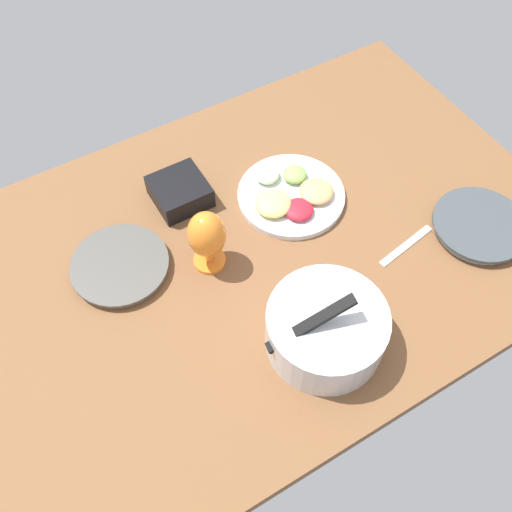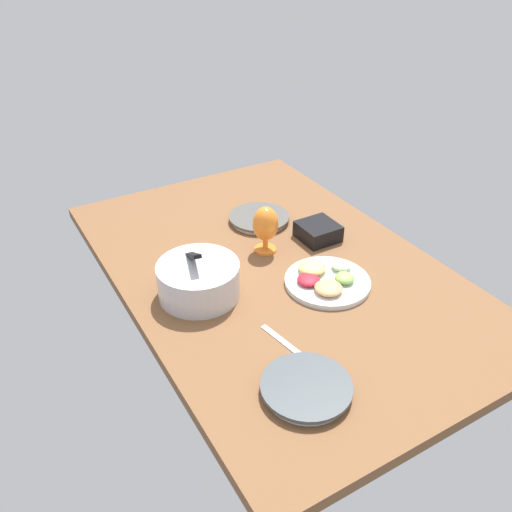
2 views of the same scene
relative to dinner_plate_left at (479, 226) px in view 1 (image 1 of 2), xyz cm
name	(u,v)px [view 1 (image 1 of 2)]	position (x,y,z in cm)	size (l,w,h in cm)	color
ground_plane	(252,254)	(53.24, -23.85, -3.47)	(160.00, 104.00, 4.00)	brown
dinner_plate_left	(479,226)	(0.00, 0.00, 0.00)	(24.05, 24.05, 2.82)	silver
dinner_plate_right	(120,266)	(83.83, -35.19, -0.16)	(24.00, 24.00, 2.51)	silver
mixing_bowl	(326,328)	(51.98, 5.98, 4.74)	(27.59, 26.50, 18.25)	silver
fruit_platter	(291,195)	(36.15, -32.95, 0.34)	(28.57, 28.57, 5.14)	silver
hurricane_glass_orange	(207,236)	(64.02, -26.13, 9.07)	(9.21, 9.21, 17.75)	orange
square_bowl_black	(180,191)	(61.35, -47.68, 1.98)	(13.77, 13.77, 6.20)	black
fork_by_left_plate	(406,245)	(19.16, -5.22, -1.17)	(18.00, 1.80, 0.60)	silver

